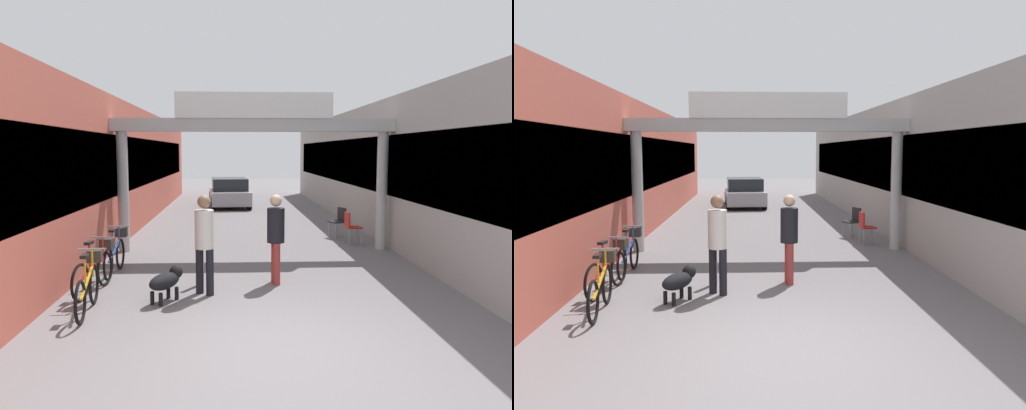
# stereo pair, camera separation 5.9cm
# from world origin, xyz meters

# --- Properties ---
(ground_plane) EXTENTS (80.00, 80.00, 0.00)m
(ground_plane) POSITION_xyz_m (0.00, 0.00, 0.00)
(ground_plane) COLOR slate
(storefront_left) EXTENTS (3.00, 26.00, 4.00)m
(storefront_left) POSITION_xyz_m (-5.09, 11.00, 2.00)
(storefront_left) COLOR #B25142
(storefront_left) RESTS_ON ground_plane
(storefront_right) EXTENTS (3.00, 26.00, 4.00)m
(storefront_right) POSITION_xyz_m (5.09, 11.00, 2.00)
(storefront_right) COLOR #9E9993
(storefront_right) RESTS_ON ground_plane
(arcade_sign_gateway) EXTENTS (7.40, 0.47, 4.04)m
(arcade_sign_gateway) POSITION_xyz_m (0.00, 6.51, 2.85)
(arcade_sign_gateway) COLOR #B2B2B2
(arcade_sign_gateway) RESTS_ON ground_plane
(pedestrian_with_dog) EXTENTS (0.48, 0.48, 1.80)m
(pedestrian_with_dog) POSITION_xyz_m (-1.07, 2.53, 1.04)
(pedestrian_with_dog) COLOR black
(pedestrian_with_dog) RESTS_ON ground_plane
(pedestrian_companion) EXTENTS (0.36, 0.39, 1.74)m
(pedestrian_companion) POSITION_xyz_m (0.28, 3.21, 1.00)
(pedestrian_companion) COLOR #99332D
(pedestrian_companion) RESTS_ON ground_plane
(dog_on_leash) EXTENTS (0.65, 0.81, 0.58)m
(dog_on_leash) POSITION_xyz_m (-1.69, 2.14, 0.37)
(dog_on_leash) COLOR black
(dog_on_leash) RESTS_ON ground_plane
(bicycle_orange_nearest) EXTENTS (0.46, 1.69, 0.98)m
(bicycle_orange_nearest) POSITION_xyz_m (-2.88, 1.65, 0.44)
(bicycle_orange_nearest) COLOR black
(bicycle_orange_nearest) RESTS_ON ground_plane
(bicycle_red_second) EXTENTS (0.46, 1.68, 0.98)m
(bicycle_red_second) POSITION_xyz_m (-3.07, 2.78, 0.44)
(bicycle_red_second) COLOR black
(bicycle_red_second) RESTS_ON ground_plane
(bicycle_blue_third) EXTENTS (0.46, 1.69, 0.98)m
(bicycle_blue_third) POSITION_xyz_m (-3.03, 4.17, 0.44)
(bicycle_blue_third) COLOR black
(bicycle_blue_third) RESTS_ON ground_plane
(bollard_post_metal) EXTENTS (0.10, 0.10, 1.03)m
(bollard_post_metal) POSITION_xyz_m (-1.17, 3.20, 0.52)
(bollard_post_metal) COLOR gray
(bollard_post_metal) RESTS_ON ground_plane
(cafe_chair_red_nearer) EXTENTS (0.44, 0.44, 0.89)m
(cafe_chair_red_nearer) POSITION_xyz_m (2.72, 7.24, 0.54)
(cafe_chair_red_nearer) COLOR gray
(cafe_chair_red_nearer) RESTS_ON ground_plane
(cafe_chair_black_farther) EXTENTS (0.53, 0.53, 0.89)m
(cafe_chair_black_farther) POSITION_xyz_m (2.63, 8.36, 0.54)
(cafe_chair_black_farther) COLOR gray
(cafe_chair_black_farther) RESTS_ON ground_plane
(parked_car_silver) EXTENTS (2.02, 4.11, 1.33)m
(parked_car_silver) POSITION_xyz_m (-0.70, 16.95, 0.64)
(parked_car_silver) COLOR #99999E
(parked_car_silver) RESTS_ON ground_plane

